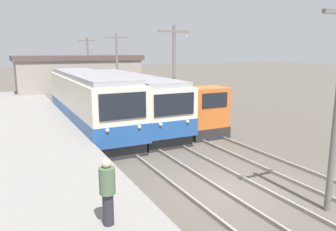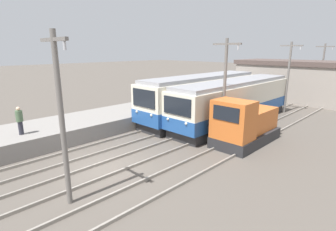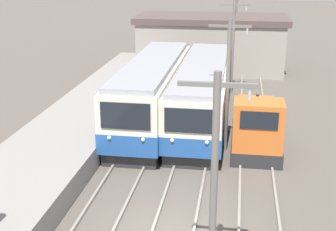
{
  "view_description": "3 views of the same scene",
  "coord_description": "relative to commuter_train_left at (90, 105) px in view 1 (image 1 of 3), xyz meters",
  "views": [
    {
      "loc": [
        -7.37,
        -9.18,
        5.13
      ],
      "look_at": [
        -0.03,
        5.35,
        1.87
      ],
      "focal_mm": 35.0,
      "sensor_mm": 36.0,
      "label": 1
    },
    {
      "loc": [
        10.86,
        -6.54,
        5.86
      ],
      "look_at": [
        -1.22,
        5.76,
        1.5
      ],
      "focal_mm": 28.0,
      "sensor_mm": 36.0,
      "label": 2
    },
    {
      "loc": [
        2.21,
        -14.0,
        9.16
      ],
      "look_at": [
        -1.08,
        7.19,
        1.95
      ],
      "focal_mm": 50.0,
      "sensor_mm": 36.0,
      "label": 3
    }
  ],
  "objects": [
    {
      "name": "track_left",
      "position": [
        -0.0,
        -11.3,
        -1.66
      ],
      "size": [
        1.54,
        60.0,
        0.14
      ],
      "color": "gray",
      "rests_on": "ground"
    },
    {
      "name": "catenary_mast_distant",
      "position": [
        4.31,
        18.1,
        1.85
      ],
      "size": [
        2.0,
        0.2,
        6.54
      ],
      "color": "slate",
      "rests_on": "ground"
    },
    {
      "name": "catenary_mast_far",
      "position": [
        4.31,
        7.39,
        1.85
      ],
      "size": [
        2.0,
        0.2,
        6.54
      ],
      "color": "slate",
      "rests_on": "ground"
    },
    {
      "name": "track_right",
      "position": [
        5.8,
        -11.3,
        -1.66
      ],
      "size": [
        1.54,
        60.0,
        0.14
      ],
      "color": "gray",
      "rests_on": "ground"
    },
    {
      "name": "commuter_train_center",
      "position": [
        2.8,
        0.74,
        -0.1
      ],
      "size": [
        2.84,
        13.97,
        3.49
      ],
      "color": "#28282B",
      "rests_on": "ground"
    },
    {
      "name": "person_on_platform",
      "position": [
        -2.81,
        -13.47,
        0.21
      ],
      "size": [
        0.38,
        0.38,
        1.65
      ],
      "color": "#282833",
      "rests_on": "platform_left"
    },
    {
      "name": "station_building",
      "position": [
        2.36,
        14.7,
        0.59
      ],
      "size": [
        12.6,
        6.3,
        4.61
      ],
      "color": "gray",
      "rests_on": "ground"
    },
    {
      "name": "platform_left",
      "position": [
        -3.65,
        -11.3,
        -1.21
      ],
      "size": [
        4.5,
        54.0,
        1.05
      ],
      "primitive_type": "cube",
      "color": "gray",
      "rests_on": "ground"
    },
    {
      "name": "track_center",
      "position": [
        2.8,
        -11.3,
        -1.66
      ],
      "size": [
        1.54,
        60.0,
        0.14
      ],
      "color": "gray",
      "rests_on": "ground"
    },
    {
      "name": "ground_plane",
      "position": [
        2.6,
        -11.3,
        -1.73
      ],
      "size": [
        200.0,
        200.0,
        0.0
      ],
      "primitive_type": "plane",
      "color": "#564F47"
    },
    {
      "name": "shunting_locomotive",
      "position": [
        5.8,
        -3.14,
        -0.53
      ],
      "size": [
        2.4,
        5.1,
        3.0
      ],
      "color": "#28282B",
      "rests_on": "ground"
    },
    {
      "name": "commuter_train_left",
      "position": [
        0.0,
        0.0,
        0.0
      ],
      "size": [
        2.84,
        13.11,
        3.74
      ],
      "color": "#28282B",
      "rests_on": "ground"
    },
    {
      "name": "catenary_mast_mid",
      "position": [
        4.31,
        -3.31,
        1.85
      ],
      "size": [
        2.0,
        0.2,
        6.54
      ],
      "color": "slate",
      "rests_on": "ground"
    }
  ]
}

